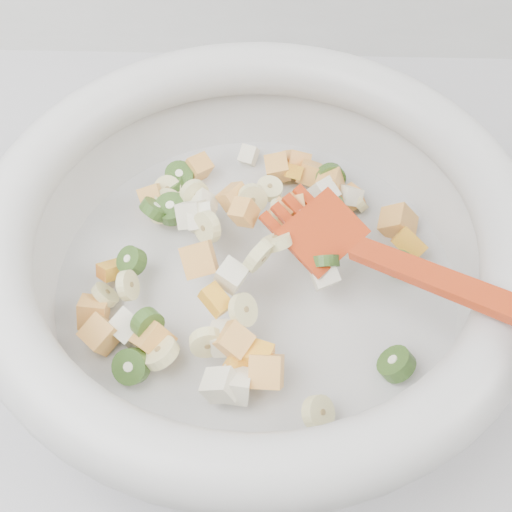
{
  "coord_description": "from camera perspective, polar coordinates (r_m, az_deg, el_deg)",
  "views": [
    {
      "loc": [
        0.14,
        1.09,
        1.35
      ],
      "look_at": [
        0.14,
        1.4,
        0.95
      ],
      "focal_mm": 45.0,
      "sensor_mm": 36.0,
      "label": 1
    }
  ],
  "objects": [
    {
      "name": "mixing_bowl",
      "position": [
        0.49,
        0.0,
        1.03
      ],
      "size": [
        0.43,
        0.42,
        0.15
      ],
      "color": "silver",
      "rests_on": "counter"
    },
    {
      "name": "counter",
      "position": [
        0.98,
        -8.14,
        -15.28
      ],
      "size": [
        2.0,
        0.6,
        0.9
      ],
      "primitive_type": "cube",
      "color": "#96969B",
      "rests_on": "ground"
    }
  ]
}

